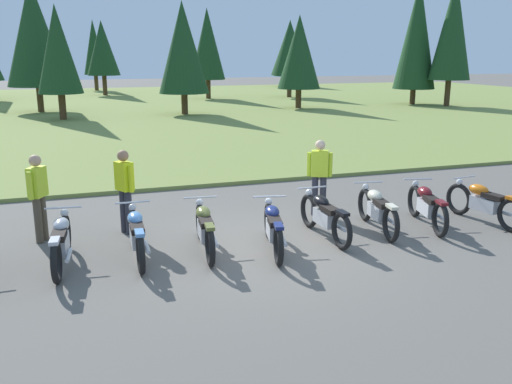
{
  "coord_description": "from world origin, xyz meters",
  "views": [
    {
      "loc": [
        -3.28,
        -9.09,
        3.48
      ],
      "look_at": [
        0.0,
        0.6,
        0.9
      ],
      "focal_mm": 38.75,
      "sensor_mm": 36.0,
      "label": 1
    }
  ],
  "objects_px": {
    "motorcycle_silver": "(61,242)",
    "motorcycle_navy": "(273,227)",
    "rider_near_row_end": "(319,173)",
    "rider_in_hivis_vest": "(38,193)",
    "motorcycle_black": "(324,216)",
    "motorcycle_orange": "(484,202)",
    "rider_with_back_turned": "(125,187)",
    "motorcycle_sky_blue": "(137,234)",
    "motorcycle_olive": "(205,228)",
    "motorcycle_cream": "(377,209)",
    "motorcycle_maroon": "(427,205)"
  },
  "relations": [
    {
      "from": "motorcycle_silver",
      "to": "motorcycle_sky_blue",
      "type": "bearing_deg",
      "value": -1.01
    },
    {
      "from": "motorcycle_silver",
      "to": "motorcycle_orange",
      "type": "distance_m",
      "value": 8.39
    },
    {
      "from": "motorcycle_orange",
      "to": "rider_in_hivis_vest",
      "type": "distance_m",
      "value": 8.94
    },
    {
      "from": "motorcycle_sky_blue",
      "to": "rider_near_row_end",
      "type": "bearing_deg",
      "value": 18.97
    },
    {
      "from": "motorcycle_cream",
      "to": "motorcycle_maroon",
      "type": "distance_m",
      "value": 1.12
    },
    {
      "from": "motorcycle_cream",
      "to": "rider_with_back_turned",
      "type": "bearing_deg",
      "value": 163.33
    },
    {
      "from": "motorcycle_cream",
      "to": "rider_near_row_end",
      "type": "bearing_deg",
      "value": 115.52
    },
    {
      "from": "motorcycle_silver",
      "to": "motorcycle_maroon",
      "type": "xyz_separation_m",
      "value": [
        7.12,
        -0.04,
        0.0
      ]
    },
    {
      "from": "motorcycle_orange",
      "to": "rider_with_back_turned",
      "type": "distance_m",
      "value": 7.4
    },
    {
      "from": "motorcycle_navy",
      "to": "motorcycle_cream",
      "type": "bearing_deg",
      "value": 10.43
    },
    {
      "from": "motorcycle_sky_blue",
      "to": "rider_with_back_turned",
      "type": "xyz_separation_m",
      "value": [
        -0.03,
        1.48,
        0.51
      ]
    },
    {
      "from": "rider_with_back_turned",
      "to": "rider_in_hivis_vest",
      "type": "xyz_separation_m",
      "value": [
        -1.58,
        0.01,
        0.0
      ]
    },
    {
      "from": "motorcycle_maroon",
      "to": "motorcycle_navy",
      "type": "bearing_deg",
      "value": -173.94
    },
    {
      "from": "rider_with_back_turned",
      "to": "rider_near_row_end",
      "type": "height_order",
      "value": "same"
    },
    {
      "from": "rider_near_row_end",
      "to": "rider_in_hivis_vest",
      "type": "bearing_deg",
      "value": 179.25
    },
    {
      "from": "motorcycle_sky_blue",
      "to": "motorcycle_cream",
      "type": "bearing_deg",
      "value": 0.59
    },
    {
      "from": "motorcycle_black",
      "to": "motorcycle_sky_blue",
      "type": "bearing_deg",
      "value": 179.77
    },
    {
      "from": "motorcycle_silver",
      "to": "motorcycle_cream",
      "type": "relative_size",
      "value": 1.01
    },
    {
      "from": "motorcycle_navy",
      "to": "motorcycle_maroon",
      "type": "bearing_deg",
      "value": 6.06
    },
    {
      "from": "motorcycle_navy",
      "to": "rider_in_hivis_vest",
      "type": "xyz_separation_m",
      "value": [
        -3.98,
        1.88,
        0.51
      ]
    },
    {
      "from": "rider_in_hivis_vest",
      "to": "motorcycle_olive",
      "type": "bearing_deg",
      "value": -28.69
    },
    {
      "from": "motorcycle_maroon",
      "to": "rider_with_back_turned",
      "type": "xyz_separation_m",
      "value": [
        -5.91,
        1.5,
        0.51
      ]
    },
    {
      "from": "motorcycle_silver",
      "to": "rider_in_hivis_vest",
      "type": "bearing_deg",
      "value": 104.27
    },
    {
      "from": "motorcycle_cream",
      "to": "rider_with_back_turned",
      "type": "xyz_separation_m",
      "value": [
        -4.79,
        1.43,
        0.51
      ]
    },
    {
      "from": "motorcycle_olive",
      "to": "motorcycle_navy",
      "type": "distance_m",
      "value": 1.23
    },
    {
      "from": "motorcycle_olive",
      "to": "motorcycle_orange",
      "type": "distance_m",
      "value": 5.96
    },
    {
      "from": "motorcycle_sky_blue",
      "to": "motorcycle_olive",
      "type": "xyz_separation_m",
      "value": [
        1.2,
        -0.04,
        0.0
      ]
    },
    {
      "from": "motorcycle_orange",
      "to": "motorcycle_black",
      "type": "bearing_deg",
      "value": 176.9
    },
    {
      "from": "motorcycle_silver",
      "to": "motorcycle_cream",
      "type": "xyz_separation_m",
      "value": [
        6.0,
        0.03,
        0.0
      ]
    },
    {
      "from": "motorcycle_black",
      "to": "motorcycle_maroon",
      "type": "height_order",
      "value": "same"
    },
    {
      "from": "motorcycle_silver",
      "to": "rider_with_back_turned",
      "type": "height_order",
      "value": "rider_with_back_turned"
    },
    {
      "from": "motorcycle_navy",
      "to": "rider_with_back_turned",
      "type": "bearing_deg",
      "value": 142.0
    },
    {
      "from": "motorcycle_cream",
      "to": "rider_in_hivis_vest",
      "type": "distance_m",
      "value": 6.55
    },
    {
      "from": "motorcycle_orange",
      "to": "rider_near_row_end",
      "type": "bearing_deg",
      "value": 151.94
    },
    {
      "from": "motorcycle_cream",
      "to": "motorcycle_maroon",
      "type": "xyz_separation_m",
      "value": [
        1.12,
        -0.07,
        0.0
      ]
    },
    {
      "from": "motorcycle_navy",
      "to": "rider_in_hivis_vest",
      "type": "bearing_deg",
      "value": 154.72
    },
    {
      "from": "motorcycle_sky_blue",
      "to": "rider_near_row_end",
      "type": "height_order",
      "value": "rider_near_row_end"
    },
    {
      "from": "motorcycle_sky_blue",
      "to": "motorcycle_orange",
      "type": "relative_size",
      "value": 1.0
    },
    {
      "from": "rider_in_hivis_vest",
      "to": "motorcycle_sky_blue",
      "type": "bearing_deg",
      "value": -42.83
    },
    {
      "from": "motorcycle_orange",
      "to": "rider_with_back_turned",
      "type": "height_order",
      "value": "rider_with_back_turned"
    },
    {
      "from": "motorcycle_navy",
      "to": "rider_in_hivis_vest",
      "type": "distance_m",
      "value": 4.43
    },
    {
      "from": "motorcycle_silver",
      "to": "motorcycle_navy",
      "type": "height_order",
      "value": "same"
    },
    {
      "from": "motorcycle_black",
      "to": "motorcycle_orange",
      "type": "xyz_separation_m",
      "value": [
        3.59,
        -0.19,
        0.0
      ]
    },
    {
      "from": "rider_near_row_end",
      "to": "motorcycle_navy",
      "type": "bearing_deg",
      "value": -133.93
    },
    {
      "from": "motorcycle_orange",
      "to": "motorcycle_maroon",
      "type": "bearing_deg",
      "value": 171.49
    },
    {
      "from": "rider_near_row_end",
      "to": "rider_with_back_turned",
      "type": "bearing_deg",
      "value": 179.04
    },
    {
      "from": "motorcycle_black",
      "to": "rider_near_row_end",
      "type": "height_order",
      "value": "rider_near_row_end"
    },
    {
      "from": "rider_in_hivis_vest",
      "to": "rider_near_row_end",
      "type": "xyz_separation_m",
      "value": [
        5.72,
        -0.07,
        0.0
      ]
    },
    {
      "from": "motorcycle_silver",
      "to": "motorcycle_maroon",
      "type": "height_order",
      "value": "same"
    },
    {
      "from": "motorcycle_silver",
      "to": "motorcycle_navy",
      "type": "distance_m",
      "value": 3.63
    }
  ]
}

